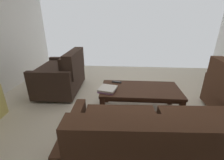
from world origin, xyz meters
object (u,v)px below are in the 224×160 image
object	(u,v)px
loveseat_near	(62,75)
sofa_main	(164,147)
book_stack	(108,89)
coffee_table	(140,92)
tv_remote	(117,82)

from	to	relation	value
loveseat_near	sofa_main	bearing A→B (deg)	132.18
sofa_main	book_stack	size ratio (longest dim) A/B	6.00
sofa_main	loveseat_near	distance (m)	2.41
book_stack	coffee_table	bearing A→B (deg)	-167.00
loveseat_near	book_stack	size ratio (longest dim) A/B	3.75
sofa_main	tv_remote	bearing A→B (deg)	-69.86
sofa_main	book_stack	xyz separation A→B (m)	(0.62, -1.01, 0.08)
sofa_main	loveseat_near	bearing A→B (deg)	-47.82
coffee_table	book_stack	xyz separation A→B (m)	(0.51, 0.12, 0.09)
loveseat_near	tv_remote	world-z (taller)	loveseat_near
coffee_table	tv_remote	distance (m)	0.44
coffee_table	tv_remote	world-z (taller)	tv_remote
sofa_main	tv_remote	distance (m)	1.43
book_stack	tv_remote	xyz separation A→B (m)	(-0.13, -0.33, -0.01)
loveseat_near	tv_remote	xyz separation A→B (m)	(-1.13, 0.45, 0.06)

